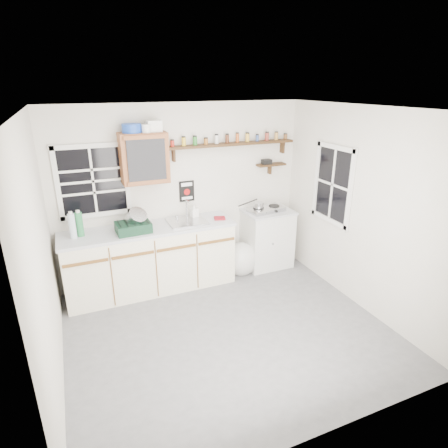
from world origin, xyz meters
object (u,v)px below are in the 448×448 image
object	(u,v)px
spice_shelf	(232,143)
dish_rack	(134,224)
hotplate	(266,209)
upper_cabinet	(144,158)
main_cabinet	(151,258)
right_cabinet	(267,238)

from	to	relation	value
spice_shelf	dish_rack	bearing A→B (deg)	-169.08
hotplate	upper_cabinet	bearing A→B (deg)	169.24
main_cabinet	hotplate	bearing A→B (deg)	0.17
dish_rack	main_cabinet	bearing A→B (deg)	18.90
main_cabinet	dish_rack	distance (m)	0.60
main_cabinet	spice_shelf	size ratio (longest dim) A/B	1.21
upper_cabinet	dish_rack	bearing A→B (deg)	-136.62
upper_cabinet	right_cabinet	bearing A→B (deg)	-3.76
right_cabinet	spice_shelf	xyz separation A→B (m)	(-0.53, 0.19, 1.48)
right_cabinet	hotplate	xyz separation A→B (m)	(-0.04, -0.02, 0.49)
upper_cabinet	hotplate	distance (m)	1.97
spice_shelf	main_cabinet	bearing A→B (deg)	-170.74
upper_cabinet	spice_shelf	bearing A→B (deg)	3.11
main_cabinet	spice_shelf	world-z (taller)	spice_shelf
main_cabinet	hotplate	distance (m)	1.85
right_cabinet	upper_cabinet	bearing A→B (deg)	176.24
upper_cabinet	spice_shelf	xyz separation A→B (m)	(1.27, 0.07, 0.11)
spice_shelf	hotplate	distance (m)	1.12
main_cabinet	right_cabinet	bearing A→B (deg)	0.79
main_cabinet	dish_rack	size ratio (longest dim) A/B	5.19
main_cabinet	right_cabinet	world-z (taller)	main_cabinet
main_cabinet	upper_cabinet	xyz separation A→B (m)	(0.03, 0.14, 1.36)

